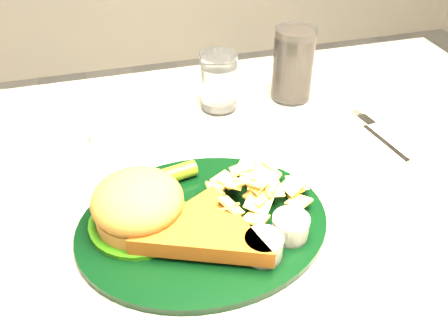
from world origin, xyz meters
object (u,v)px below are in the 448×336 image
at_px(dinner_plate, 202,206).
at_px(cola_glass, 293,65).
at_px(table, 236,317).
at_px(water_glass, 219,82).
at_px(fork_napkin, 383,140).

height_order(dinner_plate, cola_glass, cola_glass).
relative_size(table, dinner_plate, 3.39).
relative_size(dinner_plate, cola_glass, 2.48).
height_order(table, dinner_plate, dinner_plate).
relative_size(water_glass, fork_napkin, 0.72).
xyz_separation_m(dinner_plate, fork_napkin, (0.35, 0.12, -0.03)).
bearing_deg(water_glass, dinner_plate, -109.18).
bearing_deg(table, water_glass, 83.91).
relative_size(table, fork_napkin, 7.79).
bearing_deg(table, dinner_plate, -130.18).
distance_m(dinner_plate, cola_glass, 0.40).
relative_size(water_glass, cola_glass, 0.77).
height_order(water_glass, cola_glass, cola_glass).
xyz_separation_m(water_glass, fork_napkin, (0.24, -0.19, -0.05)).
bearing_deg(dinner_plate, water_glass, 68.71).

